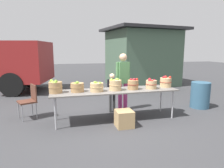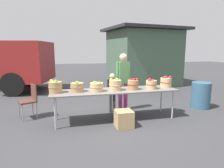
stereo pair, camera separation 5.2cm
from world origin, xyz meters
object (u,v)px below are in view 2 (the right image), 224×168
market_table (115,91)px  apple_basket_red_1 (151,84)px  folding_chair (30,98)px  apple_basket_green_0 (55,87)px  apple_basket_green_1 (77,87)px  apple_basket_red_2 (166,82)px  child_customer (112,90)px  apple_basket_green_3 (115,85)px  trash_barrel (201,95)px  vendor_adult (123,77)px  apple_basket_red_0 (133,84)px  produce_crate (124,119)px  apple_basket_green_2 (97,87)px

market_table → apple_basket_red_1: 0.95m
market_table → folding_chair: 2.18m
apple_basket_green_0 → apple_basket_green_1: bearing=0.5°
apple_basket_red_2 → child_customer: 1.46m
apple_basket_green_3 → child_customer: 0.64m
folding_chair → trash_barrel: size_ratio=1.11×
folding_chair → apple_basket_green_1: bearing=38.2°
apple_basket_red_1 → folding_chair: (-3.01, 0.70, -0.36)m
apple_basket_red_1 → vendor_adult: (-0.52, 0.74, 0.09)m
apple_basket_green_0 → apple_basket_red_0: size_ratio=1.11×
market_table → produce_crate: market_table is taller
apple_basket_green_0 → apple_basket_red_0: (1.87, -0.06, -0.01)m
apple_basket_red_1 → folding_chair: 3.11m
apple_basket_green_3 → folding_chair: apple_basket_green_3 is taller
apple_basket_green_2 → apple_basket_green_3: bearing=2.2°
apple_basket_green_3 → trash_barrel: (2.76, 0.36, -0.50)m
apple_basket_red_1 → child_customer: child_customer is taller
apple_basket_green_1 → child_customer: 1.14m
vendor_adult → child_customer: 0.48m
apple_basket_green_0 → apple_basket_green_1: apple_basket_green_0 is taller
produce_crate → vendor_adult: bearing=73.8°
apple_basket_green_1 → vendor_adult: vendor_adult is taller
market_table → apple_basket_green_0: apple_basket_green_0 is taller
apple_basket_green_0 → vendor_adult: bearing=19.5°
apple_basket_green_1 → folding_chair: size_ratio=0.38×
apple_basket_green_1 → apple_basket_red_1: (1.85, -0.10, 0.01)m
apple_basket_green_1 → apple_basket_red_0: size_ratio=1.14×
apple_basket_red_2 → trash_barrel: (1.34, 0.27, -0.50)m
apple_basket_red_0 → vendor_adult: size_ratio=0.18×
apple_basket_red_0 → child_customer: child_customer is taller
market_table → vendor_adult: vendor_adult is taller
apple_basket_green_1 → apple_basket_green_3: size_ratio=1.04×
market_table → produce_crate: bearing=-82.2°
apple_basket_green_0 → apple_basket_green_3: bearing=-2.4°
apple_basket_green_3 → apple_basket_red_2: apple_basket_green_3 is taller
apple_basket_red_0 → apple_basket_red_2: bearing=5.3°
apple_basket_red_2 → produce_crate: size_ratio=0.82×
apple_basket_green_2 → apple_basket_red_2: apple_basket_red_2 is taller
apple_basket_red_1 → produce_crate: bearing=-151.9°
child_customer → folding_chair: child_customer is taller
apple_basket_green_1 → apple_basket_red_2: (2.33, 0.02, 0.02)m
market_table → apple_basket_red_2: 1.43m
apple_basket_green_1 → apple_basket_red_0: 1.37m
apple_basket_green_3 → produce_crate: apple_basket_green_3 is taller
market_table → vendor_adult: (0.42, 0.69, 0.24)m
apple_basket_red_1 → apple_basket_red_2: apple_basket_red_2 is taller
apple_basket_green_3 → folding_chair: 2.20m
folding_chair → trash_barrel: 4.84m
apple_basket_green_2 → apple_basket_red_2: (1.88, 0.10, 0.03)m
apple_basket_green_3 → vendor_adult: 0.83m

